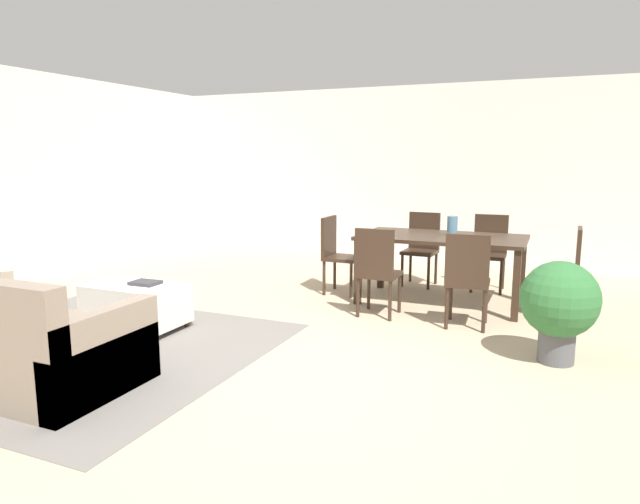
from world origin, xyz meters
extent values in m
plane|color=tan|center=(0.00, 0.00, 0.00)|extent=(10.80, 10.80, 0.00)
cube|color=silver|center=(0.00, 5.00, 1.35)|extent=(9.00, 0.12, 2.70)
cube|color=slate|center=(-1.90, -0.29, 0.00)|extent=(3.00, 2.80, 0.01)
cube|color=gray|center=(-1.92, -0.96, 0.21)|extent=(2.04, 0.95, 0.42)
cube|color=gray|center=(-0.97, -0.96, 0.31)|extent=(0.14, 0.95, 0.62)
cube|color=gray|center=(-1.39, -1.11, 0.59)|extent=(0.34, 0.13, 0.34)
cube|color=silver|center=(-1.88, 0.37, 0.24)|extent=(0.93, 0.54, 0.37)
cylinder|color=#332319|center=(-2.29, 0.59, 0.03)|extent=(0.05, 0.05, 0.06)
cylinder|color=#332319|center=(-1.46, 0.59, 0.03)|extent=(0.05, 0.05, 0.06)
cylinder|color=#332319|center=(-2.29, 0.15, 0.03)|extent=(0.05, 0.05, 0.06)
cylinder|color=#332319|center=(-1.46, 0.15, 0.03)|extent=(0.05, 0.05, 0.06)
cube|color=#332319|center=(0.59, 2.48, 0.74)|extent=(1.78, 0.98, 0.04)
cube|color=#332319|center=(-0.24, 2.91, 0.36)|extent=(0.07, 0.07, 0.72)
cube|color=#332319|center=(1.42, 2.91, 0.36)|extent=(0.07, 0.07, 0.72)
cube|color=#332319|center=(-0.24, 2.05, 0.36)|extent=(0.07, 0.07, 0.72)
cube|color=#332319|center=(1.42, 2.05, 0.36)|extent=(0.07, 0.07, 0.72)
cube|color=#332319|center=(0.11, 1.73, 0.43)|extent=(0.40, 0.40, 0.04)
cube|color=#332319|center=(0.11, 1.55, 0.69)|extent=(0.40, 0.04, 0.47)
cylinder|color=#332319|center=(-0.06, 1.90, 0.21)|extent=(0.04, 0.04, 0.41)
cylinder|color=#332319|center=(0.28, 1.90, 0.21)|extent=(0.04, 0.04, 0.41)
cylinder|color=#332319|center=(-0.06, 1.56, 0.21)|extent=(0.04, 0.04, 0.41)
cylinder|color=#332319|center=(0.28, 1.56, 0.21)|extent=(0.04, 0.04, 0.41)
cube|color=#332319|center=(1.00, 1.70, 0.43)|extent=(0.43, 0.43, 0.04)
cube|color=#332319|center=(1.02, 1.52, 0.69)|extent=(0.40, 0.07, 0.47)
cylinder|color=#332319|center=(0.82, 1.85, 0.21)|extent=(0.04, 0.04, 0.41)
cylinder|color=#332319|center=(1.16, 1.88, 0.21)|extent=(0.04, 0.04, 0.41)
cylinder|color=#332319|center=(0.85, 1.51, 0.21)|extent=(0.04, 0.04, 0.41)
cylinder|color=#332319|center=(1.18, 1.54, 0.21)|extent=(0.04, 0.04, 0.41)
cube|color=#332319|center=(0.17, 3.23, 0.43)|extent=(0.42, 0.42, 0.04)
cube|color=#332319|center=(0.18, 3.41, 0.69)|extent=(0.40, 0.06, 0.47)
cylinder|color=#332319|center=(0.33, 3.05, 0.21)|extent=(0.04, 0.04, 0.41)
cylinder|color=#332319|center=(-0.01, 3.07, 0.21)|extent=(0.04, 0.04, 0.41)
cylinder|color=#332319|center=(0.35, 3.39, 0.21)|extent=(0.04, 0.04, 0.41)
cylinder|color=#332319|center=(0.01, 3.41, 0.21)|extent=(0.04, 0.04, 0.41)
cube|color=#332319|center=(1.01, 3.28, 0.43)|extent=(0.41, 0.41, 0.04)
cube|color=#332319|center=(1.00, 3.46, 0.69)|extent=(0.40, 0.05, 0.47)
cylinder|color=#332319|center=(1.18, 3.11, 0.21)|extent=(0.04, 0.04, 0.41)
cylinder|color=#332319|center=(0.84, 3.11, 0.21)|extent=(0.04, 0.04, 0.41)
cylinder|color=#332319|center=(1.17, 3.45, 0.21)|extent=(0.04, 0.04, 0.41)
cylinder|color=#332319|center=(0.83, 3.45, 0.21)|extent=(0.04, 0.04, 0.41)
cube|color=#332319|center=(1.79, 2.45, 0.43)|extent=(0.41, 0.41, 0.04)
cube|color=#332319|center=(1.97, 2.45, 0.69)|extent=(0.05, 0.40, 0.47)
cylinder|color=#332319|center=(1.61, 2.28, 0.21)|extent=(0.04, 0.04, 0.41)
cylinder|color=#332319|center=(1.62, 2.62, 0.21)|extent=(0.04, 0.04, 0.41)
cylinder|color=#332319|center=(1.95, 2.28, 0.21)|extent=(0.04, 0.04, 0.41)
cylinder|color=#332319|center=(1.96, 2.62, 0.21)|extent=(0.04, 0.04, 0.41)
cube|color=#332319|center=(-0.57, 2.45, 0.43)|extent=(0.40, 0.40, 0.04)
cube|color=#332319|center=(-0.75, 2.45, 0.69)|extent=(0.04, 0.40, 0.47)
cylinder|color=#332319|center=(-0.40, 2.62, 0.21)|extent=(0.04, 0.04, 0.41)
cylinder|color=#332319|center=(-0.40, 2.28, 0.21)|extent=(0.04, 0.04, 0.41)
cylinder|color=#332319|center=(-0.74, 2.62, 0.21)|extent=(0.04, 0.04, 0.41)
cylinder|color=#332319|center=(-0.74, 2.28, 0.21)|extent=(0.04, 0.04, 0.41)
cylinder|color=slate|center=(0.69, 2.53, 0.87)|extent=(0.11, 0.11, 0.22)
cube|color=#333338|center=(-1.78, 0.41, 0.44)|extent=(0.27, 0.21, 0.03)
cylinder|color=#4C4C51|center=(1.81, 0.99, 0.13)|extent=(0.28, 0.28, 0.26)
sphere|color=#2D6633|center=(1.81, 0.99, 0.52)|extent=(0.61, 0.61, 0.61)
camera|label=1|loc=(1.78, -3.64, 1.62)|focal=31.27mm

